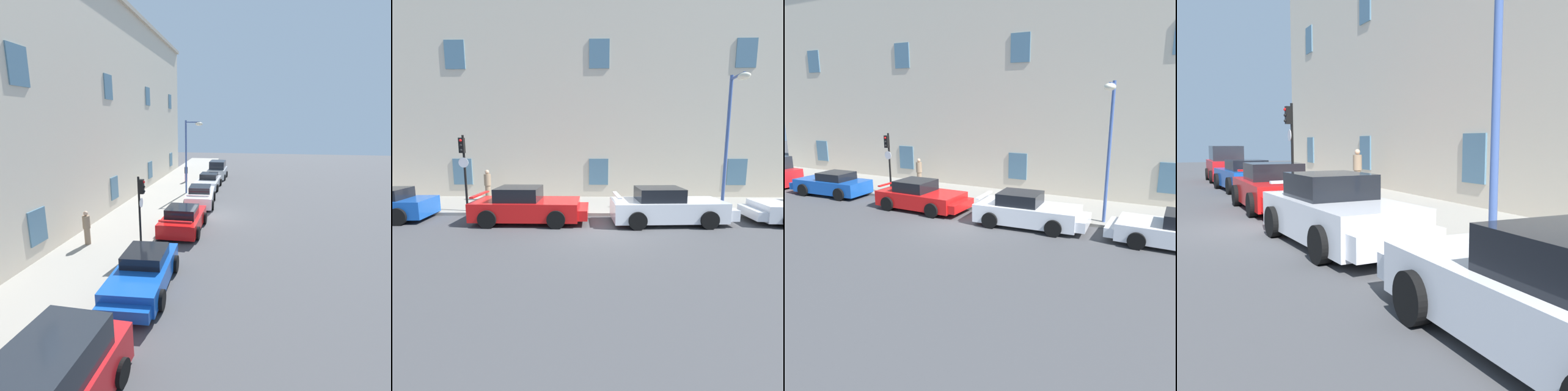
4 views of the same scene
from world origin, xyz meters
The scene contains 10 objects.
ground_plane centered at (0.00, 0.00, 0.00)m, with size 80.00×80.00×0.00m, color #444447.
sidewalk centered at (0.00, 4.34, 0.07)m, with size 60.00×4.33×0.14m, color gray.
building_facade centered at (0.00, 8.42, 6.97)m, with size 39.54×4.32×13.90m.
sportscar_red_lead centered at (-9.42, 1.37, 0.60)m, with size 4.72×2.23×1.33m.
sportscar_yellow_flank centered at (-2.84, 1.19, 0.63)m, with size 4.56×2.26×1.43m.
sportscar_white_middle centered at (2.76, 1.07, 0.63)m, with size 4.81×2.27×1.44m.
sportscar_tail_end centered at (8.26, 1.19, 0.57)m, with size 4.67×2.19×1.30m.
traffic_light centered at (-6.06, 2.52, 2.46)m, with size 0.44×0.36×3.40m.
street_lamp centered at (5.52, 2.27, 4.17)m, with size 0.44×1.42×5.86m.
pedestrian_strolling centered at (-6.06, 5.29, 0.99)m, with size 0.48×0.48×1.66m.
Camera 3 is at (7.96, -13.80, 5.15)m, focal length 35.17 mm.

